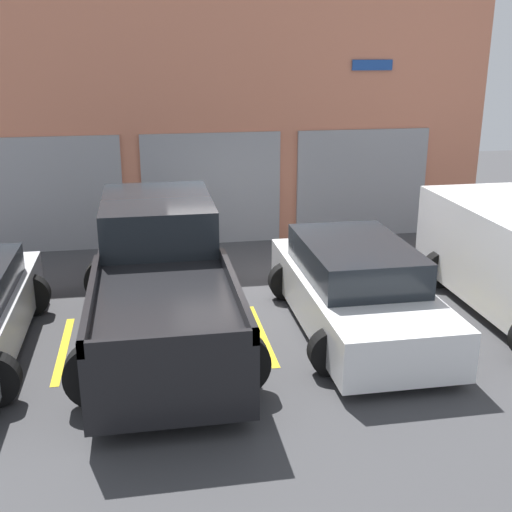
# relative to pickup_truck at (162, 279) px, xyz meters

# --- Properties ---
(ground_plane) EXTENTS (28.00, 28.00, 0.00)m
(ground_plane) POSITION_rel_pickup_truck_xyz_m (1.47, 1.62, -0.87)
(ground_plane) COLOR #3D3D3F
(shophouse_building) EXTENTS (12.07, 0.68, 5.17)m
(shophouse_building) POSITION_rel_pickup_truck_xyz_m (1.46, 4.91, 1.65)
(shophouse_building) COLOR #D17A5B
(shophouse_building) RESTS_ON ground
(pickup_truck) EXTENTS (2.53, 5.37, 1.87)m
(pickup_truck) POSITION_rel_pickup_truck_xyz_m (0.00, 0.00, 0.00)
(pickup_truck) COLOR black
(pickup_truck) RESTS_ON ground
(sedan_white) EXTENTS (2.17, 4.39, 1.36)m
(sedan_white) POSITION_rel_pickup_truck_xyz_m (2.93, -0.30, -0.24)
(sedan_white) COLOR white
(sedan_white) RESTS_ON ground
(parking_stripe_left) EXTENTS (0.12, 2.20, 0.01)m
(parking_stripe_left) POSITION_rel_pickup_truck_xyz_m (-1.47, -0.33, -0.87)
(parking_stripe_left) COLOR gold
(parking_stripe_left) RESTS_ON ground
(parking_stripe_centre) EXTENTS (0.12, 2.20, 0.01)m
(parking_stripe_centre) POSITION_rel_pickup_truck_xyz_m (1.47, -0.33, -0.87)
(parking_stripe_centre) COLOR gold
(parking_stripe_centre) RESTS_ON ground
(parking_stripe_right) EXTENTS (0.12, 2.20, 0.01)m
(parking_stripe_right) POSITION_rel_pickup_truck_xyz_m (4.40, -0.33, -0.87)
(parking_stripe_right) COLOR gold
(parking_stripe_right) RESTS_ON ground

